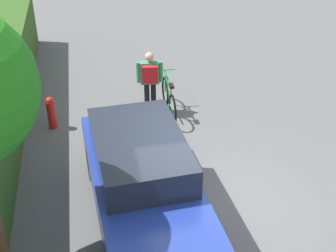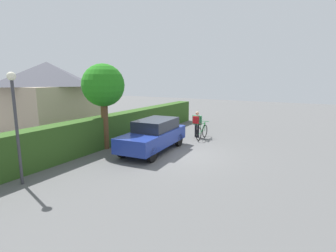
# 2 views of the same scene
# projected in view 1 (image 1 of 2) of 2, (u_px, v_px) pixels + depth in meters

# --- Properties ---
(ground_plane) EXTENTS (60.00, 60.00, 0.00)m
(ground_plane) POSITION_uv_depth(u_px,v_px,m) (210.00, 205.00, 8.76)
(ground_plane) COLOR #585858
(parked_car_near) EXTENTS (4.52, 2.00, 1.56)m
(parked_car_near) POSITION_uv_depth(u_px,v_px,m) (143.00, 181.00, 8.05)
(parked_car_near) COLOR navy
(parked_car_near) RESTS_ON ground
(bicycle) EXTENTS (1.74, 0.50, 1.00)m
(bicycle) POSITION_uv_depth(u_px,v_px,m) (169.00, 99.00, 11.45)
(bicycle) COLOR black
(bicycle) RESTS_ON ground
(person_rider) EXTENTS (0.38, 0.64, 1.58)m
(person_rider) POSITION_uv_depth(u_px,v_px,m) (150.00, 77.00, 11.29)
(person_rider) COLOR black
(person_rider) RESTS_ON ground
(fire_hydrant) EXTENTS (0.20, 0.20, 0.81)m
(fire_hydrant) POSITION_uv_depth(u_px,v_px,m) (51.00, 112.00, 10.91)
(fire_hydrant) COLOR red
(fire_hydrant) RESTS_ON ground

